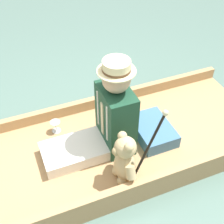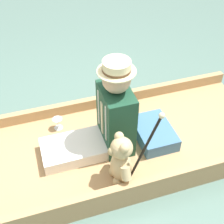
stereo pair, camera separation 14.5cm
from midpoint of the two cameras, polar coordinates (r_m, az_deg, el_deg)
The scene contains 7 objects.
ground_plane at distance 2.85m, azimuth -2.12°, elevation -8.44°, with size 16.00×16.00×0.00m, color slate.
punt_boat at distance 2.79m, azimuth -2.16°, elevation -7.44°, with size 1.12×3.24×0.24m.
seat_cushion at distance 2.83m, azimuth 9.12°, elevation -3.82°, with size 0.44×0.31×0.13m.
seated_person at distance 2.54m, azimuth 0.53°, elevation -1.34°, with size 0.37×0.79×0.86m.
teddy_bear at distance 2.39m, azimuth 3.37°, elevation -8.94°, with size 0.32×0.19×0.46m.
wine_glass at distance 2.90m, azimuth -8.51°, elevation -1.75°, with size 0.09×0.09×0.11m.
walking_cane at distance 2.22m, azimuth 8.12°, elevation -6.22°, with size 0.04×0.27×0.71m.
Camera 2 is at (-1.79, 0.39, 2.19)m, focal length 50.00 mm.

